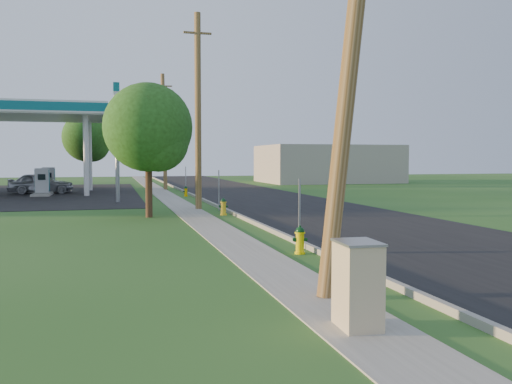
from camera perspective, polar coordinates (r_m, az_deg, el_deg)
ground_plane at (r=11.52m, az=10.49°, el=-9.34°), size 140.00×140.00×0.00m
road at (r=22.35m, az=9.88°, el=-3.07°), size 8.00×120.00×0.02m
curb at (r=20.98m, az=-0.10°, el=-3.27°), size 0.15×120.00×0.15m
sidewalk at (r=20.61m, az=-4.81°, el=-3.57°), size 1.50×120.00×0.03m
utility_pole_near at (r=10.33m, az=10.16°, el=16.05°), size 1.40×0.32×9.48m
utility_pole_mid at (r=27.57m, az=-6.12°, el=8.49°), size 1.40×0.32×9.80m
utility_pole_far at (r=45.39m, az=-9.66°, el=6.30°), size 1.40×0.32×9.50m
sign_post_near at (r=15.30m, az=4.60°, el=-2.32°), size 0.05×0.04×2.00m
sign_post_mid at (r=26.67m, az=-3.93°, el=0.17°), size 0.05×0.04×2.00m
sign_post_far at (r=38.70m, az=-7.41°, el=1.18°), size 0.05×0.04×2.00m
fuel_pump_ne at (r=40.44m, az=-21.58°, el=0.67°), size 1.20×3.20×1.90m
fuel_pump_se at (r=44.41m, az=-20.99°, el=0.92°), size 1.20×3.20×1.90m
price_pylon at (r=32.76m, az=-14.47°, el=8.45°), size 0.34×2.04×6.85m
distant_building at (r=59.69m, az=7.53°, el=2.95°), size 14.00×10.00×4.00m
tree_verge at (r=23.98m, az=-11.04°, el=6.33°), size 3.85×3.85×5.84m
tree_lot at (r=50.89m, az=-17.21°, el=5.35°), size 4.43×4.43×6.71m
hydrant_near at (r=14.62m, az=4.65°, el=-5.06°), size 0.40×0.36×0.77m
hydrant_mid at (r=24.55m, az=-3.45°, el=-1.54°), size 0.42×0.37×0.80m
hydrant_far at (r=36.99m, az=-7.40°, el=0.06°), size 0.37×0.33×0.71m
utility_cabinet at (r=8.32m, az=10.65°, el=-9.63°), size 0.63×0.81×1.33m
car_silver at (r=42.77m, az=-21.69°, el=0.88°), size 4.59×1.97×1.54m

